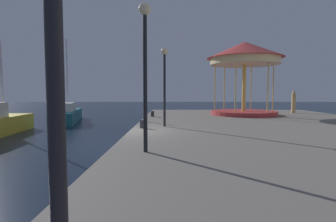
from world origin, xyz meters
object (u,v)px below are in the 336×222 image
(lamp_post_far_end, at_px, (164,72))
(bollard_north, at_px, (153,114))
(lamp_post_mid_promenade, at_px, (145,51))
(carousel, at_px, (245,60))
(bollard_center, at_px, (142,124))
(person_far_corner, at_px, (294,102))
(sailboat_teal, at_px, (67,114))

(lamp_post_far_end, distance_m, bollard_north, 6.12)
(lamp_post_mid_promenade, relative_size, lamp_post_far_end, 1.07)
(carousel, relative_size, bollard_center, 14.58)
(bollard_center, relative_size, person_far_corner, 0.21)
(lamp_post_far_end, xyz_separation_m, bollard_north, (-1.00, 5.46, -2.56))
(person_far_corner, bearing_deg, lamp_post_far_end, -140.04)
(lamp_post_far_end, bearing_deg, carousel, 49.90)
(carousel, distance_m, lamp_post_far_end, 9.45)
(lamp_post_mid_promenade, relative_size, bollard_center, 10.68)
(sailboat_teal, bearing_deg, lamp_post_far_end, -46.47)
(carousel, relative_size, lamp_post_far_end, 1.46)
(carousel, height_order, lamp_post_mid_promenade, carousel)
(bollard_north, xyz_separation_m, person_far_corner, (11.77, 3.56, 0.70))
(bollard_north, bearing_deg, carousel, 13.45)
(lamp_post_mid_promenade, bearing_deg, lamp_post_far_end, 85.92)
(lamp_post_far_end, distance_m, person_far_corner, 14.17)
(carousel, bearing_deg, lamp_post_far_end, -130.10)
(sailboat_teal, xyz_separation_m, carousel, (14.71, -2.02, 4.36))
(bollard_center, xyz_separation_m, person_far_corner, (11.84, 9.69, 0.70))
(bollard_north, relative_size, person_far_corner, 0.21)
(lamp_post_mid_promenade, relative_size, bollard_north, 10.68)
(carousel, height_order, person_far_corner, carousel)
(sailboat_teal, relative_size, person_far_corner, 3.99)
(carousel, distance_m, lamp_post_mid_promenade, 14.51)
(sailboat_teal, distance_m, bollard_north, 8.55)
(lamp_post_mid_promenade, bearing_deg, bollard_north, 92.99)
(carousel, height_order, bollard_north, carousel)
(carousel, xyz_separation_m, bollard_center, (-7.09, -7.81, -4.02))
(bollard_center, height_order, person_far_corner, person_far_corner)
(bollard_north, distance_m, person_far_corner, 12.32)
(person_far_corner, bearing_deg, lamp_post_mid_promenade, -127.02)
(bollard_center, bearing_deg, bollard_north, 89.35)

